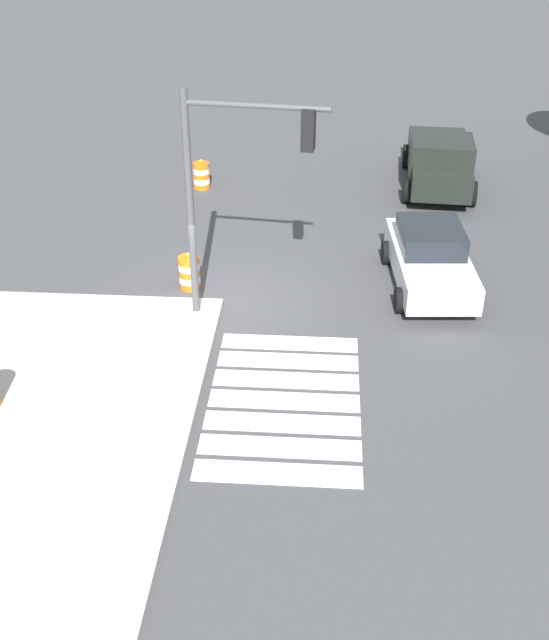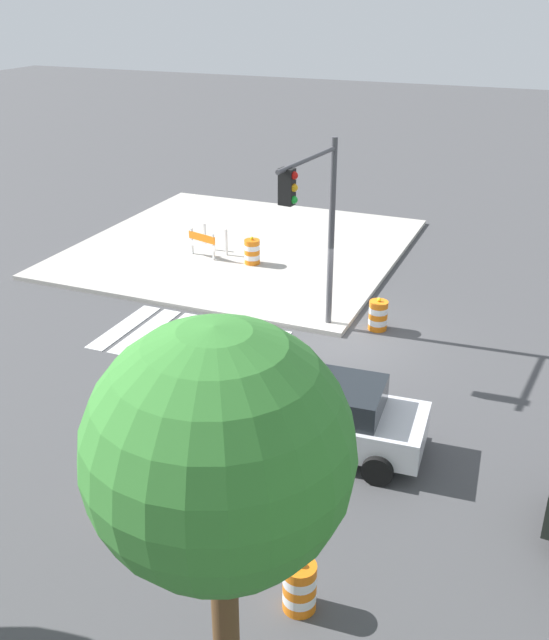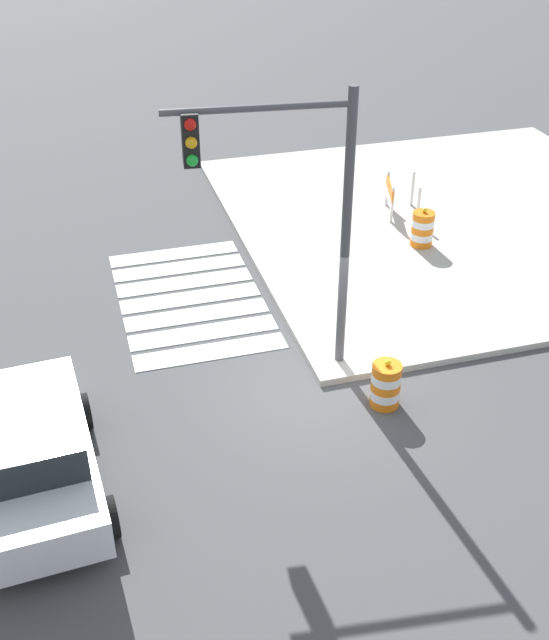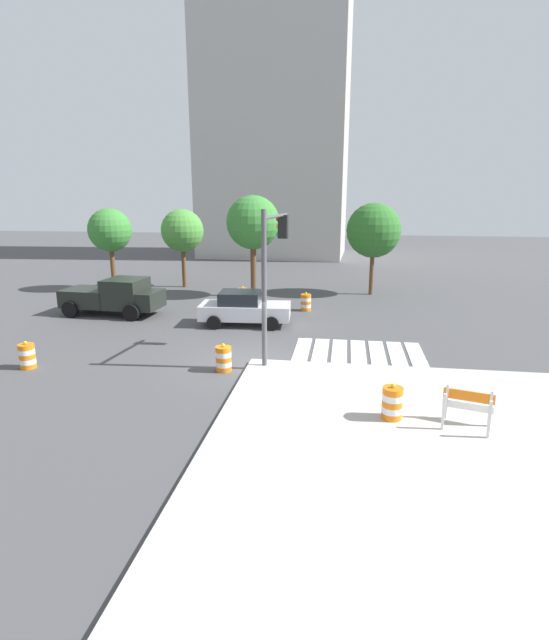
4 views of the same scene
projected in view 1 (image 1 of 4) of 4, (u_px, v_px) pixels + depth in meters
ground_plane at (223, 304)px, 19.89m from camera, size 120.00×120.00×0.00m
crosswalk_stripes at (284, 401)px, 16.36m from camera, size 5.10×3.20×0.02m
sports_car at (430, 258)px, 20.33m from camera, size 4.42×2.37×1.63m
pickup_truck at (439, 162)px, 26.16m from camera, size 5.27×2.62×1.92m
traffic_barrel_near_corner at (202, 175)px, 26.51m from camera, size 0.56×0.56×1.02m
traffic_barrel_median_near at (189, 272)px, 20.40m from camera, size 0.56×0.56×1.02m
traffic_light_pole at (237, 169)px, 17.21m from camera, size 0.59×3.28×5.50m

